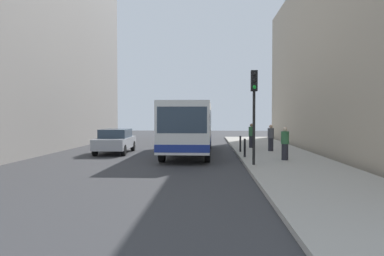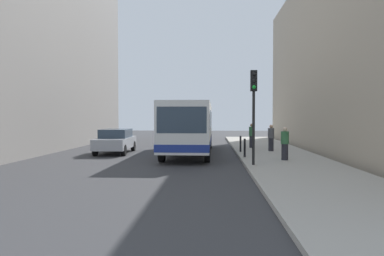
% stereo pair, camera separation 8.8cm
% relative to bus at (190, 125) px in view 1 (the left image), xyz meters
% --- Properties ---
extents(ground_plane, '(80.00, 80.00, 0.00)m').
position_rel_bus_xyz_m(ground_plane, '(-0.43, -3.93, -1.73)').
color(ground_plane, '#38383A').
extents(sidewalk, '(4.40, 40.00, 0.15)m').
position_rel_bus_xyz_m(sidewalk, '(4.97, -3.93, -1.65)').
color(sidewalk, '#ADA89E').
rests_on(sidewalk, ground).
extents(building_right, '(7.00, 32.00, 12.04)m').
position_rel_bus_xyz_m(building_right, '(11.07, 0.07, 4.29)').
color(building_right, '#B2A38C').
rests_on(building_right, ground).
extents(bus, '(2.62, 11.04, 3.00)m').
position_rel_bus_xyz_m(bus, '(0.00, 0.00, 0.00)').
color(bus, white).
rests_on(bus, ground).
extents(car_beside_bus, '(1.97, 4.45, 1.48)m').
position_rel_bus_xyz_m(car_beside_bus, '(-4.57, 0.15, -0.94)').
color(car_beside_bus, '#A5A8AD').
rests_on(car_beside_bus, ground).
extents(traffic_light, '(0.28, 0.33, 4.10)m').
position_rel_bus_xyz_m(traffic_light, '(3.12, -6.01, 1.28)').
color(traffic_light, black).
rests_on(traffic_light, sidewalk).
extents(bollard_near, '(0.11, 0.11, 0.95)m').
position_rel_bus_xyz_m(bollard_near, '(3.02, -2.92, -1.10)').
color(bollard_near, black).
rests_on(bollard_near, sidewalk).
extents(bollard_mid, '(0.11, 0.11, 0.95)m').
position_rel_bus_xyz_m(bollard_mid, '(3.02, -0.16, -1.10)').
color(bollard_mid, black).
rests_on(bollard_mid, sidewalk).
extents(pedestrian_near_signal, '(0.38, 0.38, 1.60)m').
position_rel_bus_xyz_m(pedestrian_near_signal, '(4.83, -4.17, -0.78)').
color(pedestrian_near_signal, '#26262D').
rests_on(pedestrian_near_signal, sidewalk).
extents(pedestrian_mid_sidewalk, '(0.38, 0.38, 1.60)m').
position_rel_bus_xyz_m(pedestrian_mid_sidewalk, '(4.92, 0.52, -0.78)').
color(pedestrian_mid_sidewalk, '#26262D').
rests_on(pedestrian_mid_sidewalk, sidewalk).
extents(pedestrian_far_sidewalk, '(0.38, 0.38, 1.63)m').
position_rel_bus_xyz_m(pedestrian_far_sidewalk, '(4.00, 2.78, -0.77)').
color(pedestrian_far_sidewalk, '#26262D').
rests_on(pedestrian_far_sidewalk, sidewalk).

